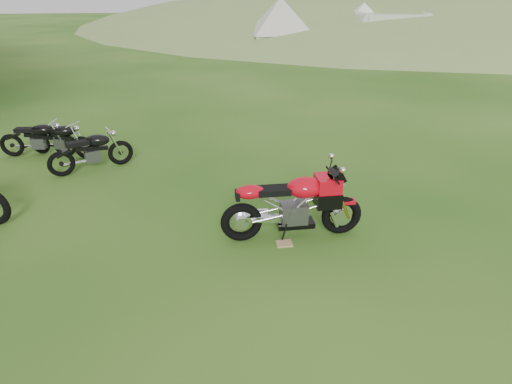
{
  "coord_description": "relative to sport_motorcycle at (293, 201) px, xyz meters",
  "views": [
    {
      "loc": [
        -0.85,
        -5.25,
        3.73
      ],
      "look_at": [
        -0.13,
        0.4,
        0.93
      ],
      "focal_mm": 30.0,
      "sensor_mm": 36.0,
      "label": 1
    }
  ],
  "objects": [
    {
      "name": "tent_mid",
      "position": [
        3.53,
        20.96,
        0.77
      ],
      "size": [
        3.28,
        3.28,
        2.84
      ],
      "primitive_type": null,
      "rotation": [
        0.0,
        0.0,
        0.0
      ],
      "color": "beige",
      "rests_on": "ground"
    },
    {
      "name": "caravan",
      "position": [
        10.2,
        20.2,
        0.4
      ],
      "size": [
        4.54,
        2.11,
        2.1
      ],
      "primitive_type": null,
      "rotation": [
        0.0,
        0.0,
        -0.02
      ],
      "color": "beige",
      "rests_on": "ground"
    },
    {
      "name": "plywood_board",
      "position": [
        -0.16,
        -0.22,
        -0.64
      ],
      "size": [
        0.25,
        0.2,
        0.02
      ],
      "primitive_type": "cube",
      "rotation": [
        0.0,
        0.0,
        0.0
      ],
      "color": "tan",
      "rests_on": "ground"
    },
    {
      "name": "vintage_moto_d",
      "position": [
        -4.69,
        4.22,
        -0.21
      ],
      "size": [
        1.71,
        1.01,
        0.89
      ],
      "primitive_type": null,
      "rotation": [
        0.0,
        0.0,
        -0.39
      ],
      "color": "black",
      "rests_on": "ground"
    },
    {
      "name": "tent_right",
      "position": [
        8.79,
        21.48,
        0.66
      ],
      "size": [
        3.21,
        3.21,
        2.64
      ],
      "primitive_type": null,
      "rotation": [
        0.0,
        0.0,
        -0.06
      ],
      "color": "white",
      "rests_on": "ground"
    },
    {
      "name": "ground",
      "position": [
        -0.48,
        -0.59,
        -0.65
      ],
      "size": [
        120.0,
        120.0,
        0.0
      ],
      "primitive_type": "plane",
      "color": "#1C4B10",
      "rests_on": "ground"
    },
    {
      "name": "vintage_moto_a",
      "position": [
        -3.79,
        3.24,
        -0.19
      ],
      "size": [
        1.76,
        1.1,
        0.92
      ],
      "primitive_type": null,
      "rotation": [
        0.0,
        0.0,
        0.43
      ],
      "color": "black",
      "rests_on": "ground"
    },
    {
      "name": "hedgerow",
      "position": [
        23.52,
        39.41,
        -0.65
      ],
      "size": [
        36.0,
        1.2,
        8.6
      ],
      "primitive_type": null,
      "color": "#1C3411",
      "rests_on": "ground"
    },
    {
      "name": "sport_motorcycle",
      "position": [
        0.0,
        0.0,
        0.0
      ],
      "size": [
        2.19,
        0.57,
        1.31
      ],
      "primitive_type": null,
      "rotation": [
        0.0,
        0.0,
        0.01
      ],
      "color": "red",
      "rests_on": "ground"
    },
    {
      "name": "hillside",
      "position": [
        23.52,
        39.41,
        -0.65
      ],
      "size": [
        80.0,
        64.0,
        8.0
      ],
      "primitive_type": "ellipsoid",
      "color": "#84A051",
      "rests_on": "ground"
    },
    {
      "name": "vintage_moto_c",
      "position": [
        -5.22,
        4.28,
        -0.2
      ],
      "size": [
        1.76,
        0.55,
        0.91
      ],
      "primitive_type": null,
      "rotation": [
        0.0,
        0.0,
        -0.09
      ],
      "color": "black",
      "rests_on": "ground"
    }
  ]
}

